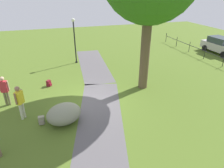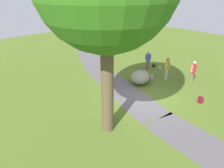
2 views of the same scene
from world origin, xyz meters
name	(u,v)px [view 1 (image 1 of 2)]	position (x,y,z in m)	size (l,w,h in m)	color
ground_plane	(91,101)	(0.00, 0.00, 0.00)	(48.00, 48.00, 0.00)	#4D6622
footpath_segment_near	(93,64)	(-6.01, 1.41, 0.00)	(8.14, 2.76, 0.01)	#585457
footpath_segment_mid	(100,119)	(1.85, 0.09, 0.00)	(8.29, 4.11, 0.01)	#585457
lamp_post	(74,36)	(-6.80, 0.14, 2.29)	(0.28, 0.28, 3.72)	black
lawn_boulder	(64,114)	(1.56, -1.61, 0.48)	(1.82, 2.01, 0.95)	gray
man_near_boulder	(5,89)	(-0.98, -4.47, 0.99)	(0.29, 0.51, 1.71)	#6E6845
passerby_on_path	(20,100)	(0.62, -3.55, 1.04)	(0.44, 0.40, 1.77)	beige
backpack_by_boulder	(42,120)	(1.36, -2.67, 0.19)	(0.27, 0.29, 0.40)	gray
spare_backpack_on_lawn	(49,83)	(-2.75, -2.25, 0.19)	(0.34, 0.35, 0.40)	maroon
parked_wagon_silver	(220,45)	(-5.32, 14.06, 0.80)	(3.88, 1.81, 1.56)	#BEB5B6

